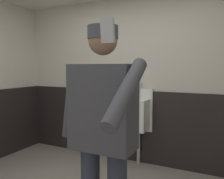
{
  "coord_description": "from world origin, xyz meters",
  "views": [
    {
      "loc": [
        1.24,
        -1.64,
        1.46
      ],
      "look_at": [
        0.23,
        0.4,
        1.25
      ],
      "focal_mm": 37.85,
      "sensor_mm": 36.0,
      "label": 1
    }
  ],
  "objects": [
    {
      "name": "wall_back",
      "position": [
        0.0,
        1.8,
        1.26
      ],
      "size": [
        4.7,
        0.12,
        2.52
      ],
      "primitive_type": "cube",
      "color": "beige",
      "rests_on": "ground_plane"
    },
    {
      "name": "wainscot_band_back",
      "position": [
        0.0,
        1.73,
        0.56
      ],
      "size": [
        4.1,
        0.03,
        1.11
      ],
      "primitive_type": "cube",
      "color": "black",
      "rests_on": "ground_plane"
    },
    {
      "name": "urinal_solo",
      "position": [
        0.05,
        1.59,
        0.78
      ],
      "size": [
        0.4,
        0.34,
        1.24
      ],
      "color": "white",
      "rests_on": "ground_plane"
    },
    {
      "name": "person",
      "position": [
        0.46,
        -0.21,
        1.03
      ],
      "size": [
        0.67,
        0.6,
        1.75
      ],
      "color": "#2D3342",
      "rests_on": "ground_plane"
    },
    {
      "name": "cell_phone",
      "position": [
        0.76,
        -0.72,
        1.63
      ],
      "size": [
        0.06,
        0.03,
        0.11
      ],
      "primitive_type": "cube",
      "rotation": [
        0.13,
        0.0,
        0.01
      ],
      "color": "silver"
    }
  ]
}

